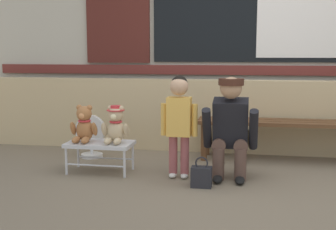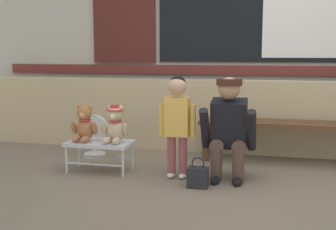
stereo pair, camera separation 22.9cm
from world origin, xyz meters
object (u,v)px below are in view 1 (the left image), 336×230
object	(u,v)px
teddy_bear_with_hat	(115,125)
adult_crouching	(231,128)
handbag_on_ground	(201,176)
child_standing	(179,115)
wooden_bench_long	(296,127)
teddy_bear_plain	(84,125)
floor_fan	(91,137)
small_display_bench	(100,146)

from	to	relation	value
teddy_bear_with_hat	adult_crouching	distance (m)	1.11
handbag_on_ground	adult_crouching	bearing A→B (deg)	54.20
child_standing	wooden_bench_long	bearing A→B (deg)	37.18
teddy_bear_plain	handbag_on_ground	size ratio (longest dim) A/B	1.34
teddy_bear_plain	child_standing	world-z (taller)	child_standing
teddy_bear_plain	floor_fan	distance (m)	0.63
teddy_bear_with_hat	adult_crouching	size ratio (longest dim) A/B	0.38
wooden_bench_long	small_display_bench	size ratio (longest dim) A/B	3.28
wooden_bench_long	adult_crouching	xyz separation A→B (m)	(-0.65, -0.79, 0.11)
wooden_bench_long	teddy_bear_with_hat	xyz separation A→B (m)	(-1.76, -0.81, 0.10)
handbag_on_ground	teddy_bear_plain	bearing A→B (deg)	165.70
adult_crouching	teddy_bear_plain	bearing A→B (deg)	-178.96
teddy_bear_with_hat	child_standing	world-z (taller)	child_standing
wooden_bench_long	handbag_on_ground	bearing A→B (deg)	-128.48
wooden_bench_long	handbag_on_ground	world-z (taller)	wooden_bench_long
floor_fan	teddy_bear_with_hat	bearing A→B (deg)	-50.44
wooden_bench_long	small_display_bench	distance (m)	2.09
wooden_bench_long	teddy_bear_with_hat	world-z (taller)	teddy_bear_with_hat
teddy_bear_with_hat	handbag_on_ground	size ratio (longest dim) A/B	1.34
teddy_bear_plain	child_standing	size ratio (longest dim) A/B	0.38
teddy_bear_with_hat	floor_fan	world-z (taller)	teddy_bear_with_hat
teddy_bear_plain	adult_crouching	distance (m)	1.43
teddy_bear_with_hat	floor_fan	size ratio (longest dim) A/B	0.76
small_display_bench	adult_crouching	distance (m)	1.29
wooden_bench_long	floor_fan	xyz separation A→B (m)	(-2.23, -0.25, -0.13)
teddy_bear_with_hat	teddy_bear_plain	bearing A→B (deg)	-179.87
child_standing	floor_fan	xyz separation A→B (m)	(-1.10, 0.61, -0.35)
wooden_bench_long	small_display_bench	xyz separation A→B (m)	(-1.92, -0.81, -0.11)
teddy_bear_plain	handbag_on_ground	bearing A→B (deg)	-14.30
wooden_bench_long	child_standing	size ratio (longest dim) A/B	2.19
small_display_bench	child_standing	xyz separation A→B (m)	(0.79, -0.04, 0.33)
wooden_bench_long	floor_fan	bearing A→B (deg)	-173.68
wooden_bench_long	adult_crouching	distance (m)	1.03
small_display_bench	adult_crouching	world-z (taller)	adult_crouching
teddy_bear_plain	floor_fan	world-z (taller)	teddy_bear_plain
child_standing	handbag_on_ground	xyz separation A→B (m)	(0.24, -0.26, -0.50)
adult_crouching	teddy_bear_with_hat	bearing A→B (deg)	-178.70
adult_crouching	wooden_bench_long	bearing A→B (deg)	50.45
wooden_bench_long	handbag_on_ground	size ratio (longest dim) A/B	7.72
small_display_bench	handbag_on_ground	world-z (taller)	small_display_bench
small_display_bench	teddy_bear_with_hat	xyz separation A→B (m)	(0.16, 0.00, 0.21)
handbag_on_ground	floor_fan	xyz separation A→B (m)	(-1.34, 0.87, 0.14)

